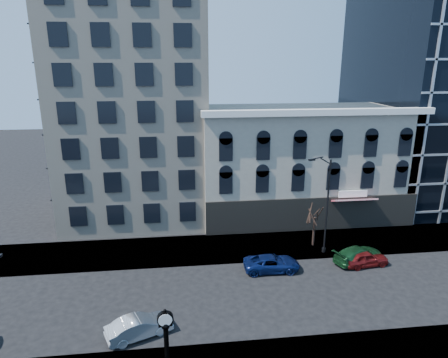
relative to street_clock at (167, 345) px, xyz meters
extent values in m
plane|color=black|center=(2.49, 7.13, -1.99)|extent=(160.00, 160.00, 0.00)
cube|color=gray|center=(2.49, 15.13, -1.93)|extent=(160.00, 6.00, 0.12)
cube|color=beige|center=(-3.51, 26.13, 17.01)|extent=(15.00, 15.00, 38.00)
cube|color=#ACA08D|center=(14.49, 23.13, 4.01)|extent=(22.00, 10.00, 12.00)
cube|color=white|center=(14.49, 17.93, 10.21)|extent=(22.60, 0.80, 0.60)
cube|color=black|center=(14.49, 18.08, -0.19)|extent=(22.00, 0.30, 3.60)
cube|color=maroon|center=(18.49, 17.53, 1.41)|extent=(4.50, 1.18, 0.55)
cylinder|color=black|center=(0.00, 0.00, -0.08)|extent=(0.27, 0.27, 2.47)
sphere|color=black|center=(0.00, 0.00, 1.24)|extent=(0.48, 0.48, 0.48)
cube|color=black|center=(0.00, 0.00, 1.32)|extent=(0.78, 0.24, 0.21)
cylinder|color=black|center=(0.00, 0.00, 1.66)|extent=(0.90, 0.34, 0.88)
cylinder|color=white|center=(0.00, -0.14, 1.66)|extent=(0.75, 0.07, 0.75)
cylinder|color=white|center=(0.00, 0.14, 1.66)|extent=(0.75, 0.07, 0.75)
sphere|color=black|center=(0.00, 0.00, 2.17)|extent=(0.17, 0.17, 0.17)
cylinder|color=black|center=(13.90, 13.13, 2.48)|extent=(0.16, 0.16, 8.68)
cylinder|color=black|center=(13.90, 13.13, -1.66)|extent=(0.36, 0.36, 0.40)
cube|color=black|center=(12.04, 12.65, 6.97)|extent=(0.59, 0.35, 0.14)
cylinder|color=black|center=(13.40, 14.64, -0.47)|extent=(0.22, 0.22, 2.80)
imported|color=#A5A8AD|center=(-1.86, 3.51, -1.30)|extent=(4.40, 2.95, 1.37)
imported|color=#0C194C|center=(8.44, 10.63, -1.33)|extent=(4.75, 2.28, 1.31)
imported|color=#143F1E|center=(16.29, 11.20, -1.29)|extent=(5.16, 3.58, 1.39)
imported|color=maroon|center=(16.57, 10.52, -1.31)|extent=(4.13, 2.06, 1.35)
camera|label=1|loc=(0.97, -18.54, 14.97)|focal=32.00mm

